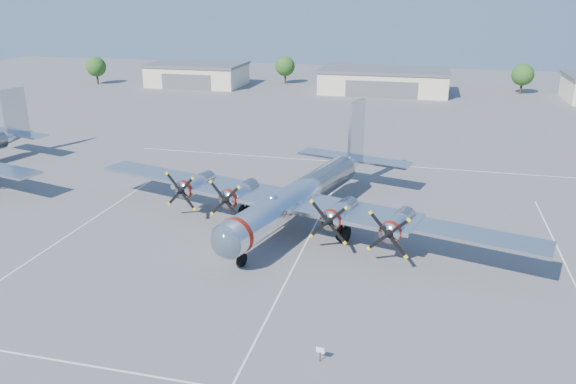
% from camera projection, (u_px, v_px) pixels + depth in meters
% --- Properties ---
extents(ground, '(260.00, 260.00, 0.00)m').
position_uv_depth(ground, '(309.00, 237.00, 52.23)').
color(ground, '#525254').
rests_on(ground, ground).
extents(parking_lines, '(60.00, 50.08, 0.01)m').
position_uv_depth(parking_lines, '(305.00, 244.00, 50.63)').
color(parking_lines, silver).
rests_on(parking_lines, ground).
extents(hangar_west, '(22.60, 14.60, 5.40)m').
position_uv_depth(hangar_west, '(198.00, 74.00, 136.45)').
color(hangar_west, beige).
rests_on(hangar_west, ground).
extents(hangar_center, '(28.60, 14.60, 5.40)m').
position_uv_depth(hangar_center, '(384.00, 81.00, 126.28)').
color(hangar_center, beige).
rests_on(hangar_center, ground).
extents(tree_far_west, '(4.80, 4.80, 6.64)m').
position_uv_depth(tree_far_west, '(96.00, 67.00, 137.97)').
color(tree_far_west, '#382619').
rests_on(tree_far_west, ground).
extents(tree_west, '(4.80, 4.80, 6.64)m').
position_uv_depth(tree_west, '(285.00, 66.00, 138.77)').
color(tree_west, '#382619').
rests_on(tree_west, ground).
extents(tree_east, '(4.80, 4.80, 6.64)m').
position_uv_depth(tree_east, '(523.00, 75.00, 124.51)').
color(tree_east, '#382619').
rests_on(tree_east, ground).
extents(main_bomber_b29, '(51.92, 41.92, 10.02)m').
position_uv_depth(main_bomber_b29, '(302.00, 223.00, 55.42)').
color(main_bomber_b29, silver).
rests_on(main_bomber_b29, ground).
extents(info_placard, '(0.53, 0.12, 1.01)m').
position_uv_depth(info_placard, '(320.00, 352.00, 34.32)').
color(info_placard, black).
rests_on(info_placard, ground).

